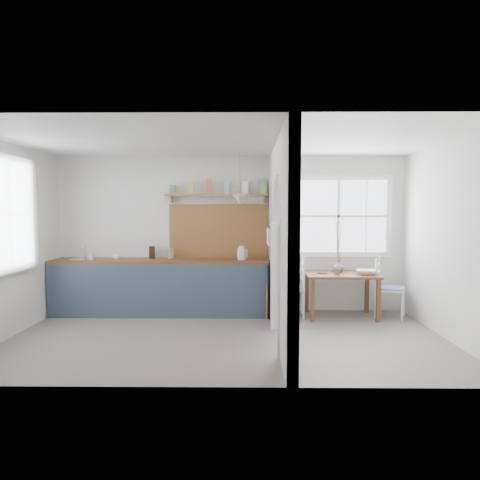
{
  "coord_description": "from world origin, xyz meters",
  "views": [
    {
      "loc": [
        0.24,
        -5.6,
        1.7
      ],
      "look_at": [
        0.17,
        0.32,
        1.29
      ],
      "focal_mm": 32.0,
      "sensor_mm": 36.0,
      "label": 1
    }
  ],
  "objects_px": {
    "chair_left": "(290,286)",
    "vase": "(338,266)",
    "dining_table": "(341,295)",
    "kettle": "(242,253)",
    "chair_right": "(390,288)"
  },
  "relations": [
    {
      "from": "chair_left",
      "to": "vase",
      "type": "height_order",
      "value": "chair_left"
    },
    {
      "from": "dining_table",
      "to": "vase",
      "type": "distance_m",
      "value": 0.47
    },
    {
      "from": "chair_left",
      "to": "dining_table",
      "type": "bearing_deg",
      "value": 90.12
    },
    {
      "from": "vase",
      "to": "kettle",
      "type": "bearing_deg",
      "value": -179.72
    },
    {
      "from": "chair_left",
      "to": "kettle",
      "type": "xyz_separation_m",
      "value": [
        -0.78,
        0.1,
        0.52
      ]
    },
    {
      "from": "chair_right",
      "to": "kettle",
      "type": "distance_m",
      "value": 2.43
    },
    {
      "from": "chair_left",
      "to": "kettle",
      "type": "height_order",
      "value": "kettle"
    },
    {
      "from": "chair_left",
      "to": "kettle",
      "type": "distance_m",
      "value": 0.94
    },
    {
      "from": "chair_right",
      "to": "vase",
      "type": "height_order",
      "value": "chair_right"
    },
    {
      "from": "vase",
      "to": "dining_table",
      "type": "bearing_deg",
      "value": -82.99
    },
    {
      "from": "chair_right",
      "to": "kettle",
      "type": "xyz_separation_m",
      "value": [
        -2.37,
        0.14,
        0.54
      ]
    },
    {
      "from": "dining_table",
      "to": "kettle",
      "type": "xyz_separation_m",
      "value": [
        -1.58,
        0.15,
        0.66
      ]
    },
    {
      "from": "chair_left",
      "to": "kettle",
      "type": "bearing_deg",
      "value": -93.77
    },
    {
      "from": "dining_table",
      "to": "vase",
      "type": "bearing_deg",
      "value": 97.43
    },
    {
      "from": "dining_table",
      "to": "chair_left",
      "type": "bearing_deg",
      "value": 176.93
    }
  ]
}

